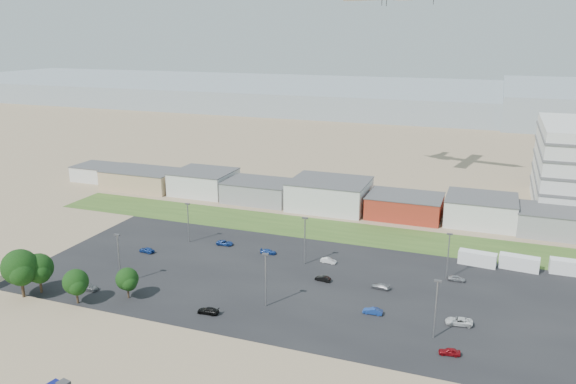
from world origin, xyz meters
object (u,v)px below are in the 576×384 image
at_px(parked_car_7, 323,279).
at_px(parked_car_11, 328,261).
at_px(parked_car_0, 459,321).
at_px(parked_car_3, 208,311).
at_px(parked_car_6, 268,252).
at_px(parked_car_9, 225,243).
at_px(parked_car_1, 373,311).
at_px(box_trailer_a, 477,259).
at_px(parked_car_12, 380,286).
at_px(parked_car_8, 457,278).
at_px(parked_car_2, 449,352).
at_px(parked_car_5, 147,250).
at_px(parked_car_10, 88,287).

xyz_separation_m(parked_car_7, parked_car_11, (-1.59, 9.43, 0.03)).
xyz_separation_m(parked_car_0, parked_car_7, (-27.67, 8.88, -0.10)).
xyz_separation_m(parked_car_3, parked_car_6, (-0.66, 30.45, -0.05)).
bearing_deg(parked_car_9, parked_car_1, -122.74).
bearing_deg(parked_car_9, parked_car_0, -114.71).
bearing_deg(parked_car_11, box_trailer_a, -67.93).
bearing_deg(parked_car_9, parked_car_12, -109.87).
distance_m(box_trailer_a, parked_car_8, 10.96).
xyz_separation_m(parked_car_2, parked_car_5, (-70.11, 19.94, 0.06)).
height_order(box_trailer_a, parked_car_5, box_trailer_a).
bearing_deg(parked_car_12, parked_car_6, -100.73).
bearing_deg(parked_car_12, parked_car_7, -80.04).
xyz_separation_m(parked_car_1, parked_car_9, (-40.86, 21.57, -0.03)).
bearing_deg(parked_car_9, parked_car_7, -116.62).
distance_m(parked_car_0, parked_car_12, 18.40).
xyz_separation_m(parked_car_1, parked_car_3, (-28.20, -10.39, -0.00)).
bearing_deg(parked_car_1, parked_car_7, -131.34).
relative_size(box_trailer_a, parked_car_10, 1.89).
relative_size(parked_car_3, parked_car_8, 1.15).
bearing_deg(box_trailer_a, parked_car_10, -145.06).
xyz_separation_m(parked_car_1, parked_car_2, (14.35, -9.06, -0.02)).
relative_size(parked_car_3, parked_car_11, 1.16).
height_order(parked_car_2, parked_car_7, parked_car_2).
bearing_deg(parked_car_10, parked_car_8, -69.33).
height_order(parked_car_10, parked_car_12, parked_car_10).
distance_m(parked_car_2, parked_car_9, 63.14).
xyz_separation_m(parked_car_2, parked_car_3, (-42.55, -1.32, 0.01)).
bearing_deg(parked_car_7, parked_car_2, 61.54).
bearing_deg(parked_car_1, parked_car_0, 93.44).
bearing_deg(parked_car_1, parked_car_3, -71.86).
distance_m(parked_car_5, parked_car_8, 69.61).
height_order(parked_car_5, parked_car_7, parked_car_5).
relative_size(parked_car_1, parked_car_10, 0.85).
height_order(parked_car_1, parked_car_6, parked_car_1).
distance_m(box_trailer_a, parked_car_0, 28.89).
xyz_separation_m(parked_car_3, parked_car_10, (-27.08, 0.38, 0.02)).
bearing_deg(parked_car_5, parked_car_9, 133.23).
relative_size(parked_car_2, parked_car_10, 0.80).
xyz_separation_m(box_trailer_a, parked_car_2, (-2.47, -39.34, -0.92)).
bearing_deg(parked_car_6, parked_car_0, -119.70).
distance_m(parked_car_1, parked_car_11, 24.36).
bearing_deg(parked_car_12, parked_car_11, -116.09).
relative_size(box_trailer_a, parked_car_3, 1.96).
distance_m(parked_car_5, parked_car_10, 20.88).
xyz_separation_m(parked_car_6, parked_car_11, (14.62, -0.30, 0.03)).
height_order(parked_car_5, parked_car_11, parked_car_5).
bearing_deg(parked_car_0, parked_car_1, -92.43).
xyz_separation_m(parked_car_0, parked_car_6, (-43.88, 18.62, -0.11)).
distance_m(parked_car_3, parked_car_5, 34.81).
bearing_deg(parked_car_0, box_trailer_a, 168.48).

